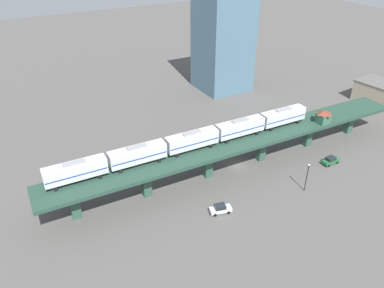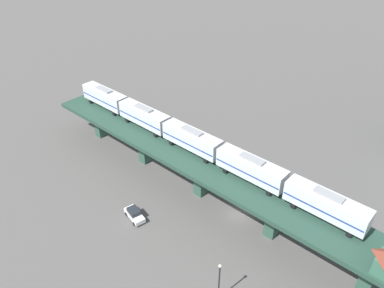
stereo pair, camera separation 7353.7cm
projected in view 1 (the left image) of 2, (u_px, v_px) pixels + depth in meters
name	position (u px, v px, depth m)	size (l,w,h in m)	color
ground_plane	(238.00, 166.00, 90.07)	(400.00, 400.00, 0.00)	#514F4C
elevated_viaduct	(239.00, 144.00, 86.84)	(10.80, 92.19, 7.23)	#244135
subway_train	(192.00, 140.00, 81.42)	(4.46, 62.45, 4.45)	silver
signal_hut	(323.00, 116.00, 92.99)	(3.30, 3.30, 3.40)	#33604C
street_car_green	(331.00, 160.00, 90.54)	(1.98, 4.41, 1.89)	#1E6638
street_car_white	(220.00, 209.00, 75.21)	(2.82, 4.71, 1.89)	silver
delivery_truck	(234.00, 141.00, 96.99)	(3.11, 7.42, 3.20)	#333338
street_lamp	(307.00, 175.00, 79.79)	(0.44, 0.44, 6.94)	black
office_tower	(223.00, 37.00, 124.12)	(16.00, 16.00, 36.00)	slate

